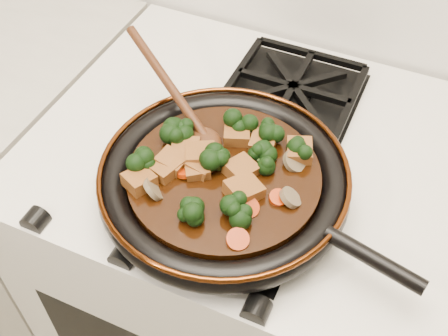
% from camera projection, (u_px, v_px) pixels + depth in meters
% --- Properties ---
extents(stove, '(0.76, 0.60, 0.90)m').
position_uv_depth(stove, '(253.00, 285.00, 1.27)').
color(stove, silver).
rests_on(stove, ground).
extents(burner_grate_front, '(0.23, 0.23, 0.03)m').
position_uv_depth(burner_grate_front, '(230.00, 204.00, 0.83)').
color(burner_grate_front, black).
rests_on(burner_grate_front, stove).
extents(burner_grate_back, '(0.23, 0.23, 0.03)m').
position_uv_depth(burner_grate_back, '(293.00, 91.00, 1.00)').
color(burner_grate_back, black).
rests_on(burner_grate_back, stove).
extents(skillet, '(0.49, 0.37, 0.05)m').
position_uv_depth(skillet, '(225.00, 180.00, 0.83)').
color(skillet, black).
rests_on(skillet, burner_grate_front).
extents(braising_sauce, '(0.28, 0.28, 0.02)m').
position_uv_depth(braising_sauce, '(224.00, 177.00, 0.82)').
color(braising_sauce, black).
rests_on(braising_sauce, skillet).
extents(tofu_cube_0, '(0.05, 0.05, 0.02)m').
position_uv_depth(tofu_cube_0, '(165.00, 168.00, 0.81)').
color(tofu_cube_0, brown).
rests_on(tofu_cube_0, braising_sauce).
extents(tofu_cube_1, '(0.05, 0.05, 0.03)m').
position_uv_depth(tofu_cube_1, '(299.00, 151.00, 0.83)').
color(tofu_cube_1, brown).
rests_on(tofu_cube_1, braising_sauce).
extents(tofu_cube_2, '(0.05, 0.06, 0.03)m').
position_uv_depth(tofu_cube_2, '(241.00, 170.00, 0.81)').
color(tofu_cube_2, brown).
rests_on(tofu_cube_2, braising_sauce).
extents(tofu_cube_3, '(0.05, 0.05, 0.03)m').
position_uv_depth(tofu_cube_3, '(139.00, 181.00, 0.79)').
color(tofu_cube_3, brown).
rests_on(tofu_cube_3, braising_sauce).
extents(tofu_cube_4, '(0.05, 0.05, 0.02)m').
position_uv_depth(tofu_cube_4, '(237.00, 135.00, 0.85)').
color(tofu_cube_4, brown).
rests_on(tofu_cube_4, braising_sauce).
extents(tofu_cube_5, '(0.04, 0.04, 0.03)m').
position_uv_depth(tofu_cube_5, '(201.00, 167.00, 0.81)').
color(tofu_cube_5, brown).
rests_on(tofu_cube_5, braising_sauce).
extents(tofu_cube_6, '(0.04, 0.04, 0.02)m').
position_uv_depth(tofu_cube_6, '(263.00, 142.00, 0.84)').
color(tofu_cube_6, brown).
rests_on(tofu_cube_6, braising_sauce).
extents(tofu_cube_7, '(0.05, 0.05, 0.02)m').
position_uv_depth(tofu_cube_7, '(198.00, 169.00, 0.81)').
color(tofu_cube_7, brown).
rests_on(tofu_cube_7, braising_sauce).
extents(tofu_cube_8, '(0.06, 0.06, 0.03)m').
position_uv_depth(tofu_cube_8, '(200.00, 156.00, 0.82)').
color(tofu_cube_8, brown).
rests_on(tofu_cube_8, braising_sauce).
extents(tofu_cube_9, '(0.05, 0.04, 0.03)m').
position_uv_depth(tofu_cube_9, '(172.00, 162.00, 0.82)').
color(tofu_cube_9, brown).
rests_on(tofu_cube_9, braising_sauce).
extents(tofu_cube_10, '(0.05, 0.05, 0.02)m').
position_uv_depth(tofu_cube_10, '(185.00, 149.00, 0.84)').
color(tofu_cube_10, brown).
rests_on(tofu_cube_10, braising_sauce).
extents(tofu_cube_11, '(0.06, 0.06, 0.03)m').
position_uv_depth(tofu_cube_11, '(244.00, 190.00, 0.78)').
color(tofu_cube_11, brown).
rests_on(tofu_cube_11, braising_sauce).
extents(broccoli_floret_0, '(0.09, 0.08, 0.07)m').
position_uv_depth(broccoli_floret_0, '(273.00, 132.00, 0.85)').
color(broccoli_floret_0, black).
rests_on(broccoli_floret_0, braising_sauce).
extents(broccoli_floret_1, '(0.07, 0.07, 0.07)m').
position_uv_depth(broccoli_floret_1, '(218.00, 162.00, 0.81)').
color(broccoli_floret_1, black).
rests_on(broccoli_floret_1, braising_sauce).
extents(broccoli_floret_2, '(0.07, 0.07, 0.05)m').
position_uv_depth(broccoli_floret_2, '(236.00, 212.00, 0.75)').
color(broccoli_floret_2, black).
rests_on(broccoli_floret_2, braising_sauce).
extents(broccoli_floret_3, '(0.08, 0.09, 0.07)m').
position_uv_depth(broccoli_floret_3, '(261.00, 158.00, 0.82)').
color(broccoli_floret_3, black).
rests_on(broccoli_floret_3, braising_sauce).
extents(broccoli_floret_4, '(0.09, 0.09, 0.07)m').
position_uv_depth(broccoli_floret_4, '(180.00, 130.00, 0.86)').
color(broccoli_floret_4, black).
rests_on(broccoli_floret_4, braising_sauce).
extents(broccoli_floret_5, '(0.08, 0.08, 0.07)m').
position_uv_depth(broccoli_floret_5, '(194.00, 211.00, 0.76)').
color(broccoli_floret_5, black).
rests_on(broccoli_floret_5, braising_sauce).
extents(broccoli_floret_6, '(0.06, 0.07, 0.06)m').
position_uv_depth(broccoli_floret_6, '(301.00, 154.00, 0.83)').
color(broccoli_floret_6, black).
rests_on(broccoli_floret_6, braising_sauce).
extents(broccoli_floret_7, '(0.09, 0.09, 0.06)m').
position_uv_depth(broccoli_floret_7, '(141.00, 162.00, 0.81)').
color(broccoli_floret_7, black).
rests_on(broccoli_floret_7, braising_sauce).
extents(broccoli_floret_8, '(0.07, 0.07, 0.06)m').
position_uv_depth(broccoli_floret_8, '(173.00, 135.00, 0.85)').
color(broccoli_floret_8, black).
rests_on(broccoli_floret_8, braising_sauce).
extents(broccoli_floret_9, '(0.08, 0.08, 0.06)m').
position_uv_depth(broccoli_floret_9, '(241.00, 125.00, 0.86)').
color(broccoli_floret_9, black).
rests_on(broccoli_floret_9, braising_sauce).
extents(carrot_coin_0, '(0.03, 0.03, 0.02)m').
position_uv_depth(carrot_coin_0, '(185.00, 172.00, 0.81)').
color(carrot_coin_0, '#AE2904').
rests_on(carrot_coin_0, braising_sauce).
extents(carrot_coin_1, '(0.03, 0.03, 0.02)m').
position_uv_depth(carrot_coin_1, '(248.00, 208.00, 0.77)').
color(carrot_coin_1, '#AE2904').
rests_on(carrot_coin_1, braising_sauce).
extents(carrot_coin_2, '(0.03, 0.03, 0.02)m').
position_uv_depth(carrot_coin_2, '(238.00, 239.00, 0.73)').
color(carrot_coin_2, '#AE2904').
rests_on(carrot_coin_2, braising_sauce).
extents(carrot_coin_3, '(0.03, 0.03, 0.02)m').
position_uv_depth(carrot_coin_3, '(278.00, 198.00, 0.78)').
color(carrot_coin_3, '#AE2904').
rests_on(carrot_coin_3, braising_sauce).
extents(carrot_coin_4, '(0.03, 0.03, 0.02)m').
position_uv_depth(carrot_coin_4, '(192.00, 171.00, 0.81)').
color(carrot_coin_4, '#AE2904').
rests_on(carrot_coin_4, braising_sauce).
extents(mushroom_slice_0, '(0.04, 0.04, 0.03)m').
position_uv_depth(mushroom_slice_0, '(295.00, 161.00, 0.82)').
color(mushroom_slice_0, brown).
rests_on(mushroom_slice_0, braising_sauce).
extents(mushroom_slice_1, '(0.04, 0.04, 0.03)m').
position_uv_depth(mushroom_slice_1, '(290.00, 198.00, 0.78)').
color(mushroom_slice_1, brown).
rests_on(mushroom_slice_1, braising_sauce).
extents(mushroom_slice_2, '(0.05, 0.05, 0.02)m').
position_uv_depth(mushroom_slice_2, '(176.00, 133.00, 0.86)').
color(mushroom_slice_2, brown).
rests_on(mushroom_slice_2, braising_sauce).
extents(mushroom_slice_3, '(0.05, 0.05, 0.04)m').
position_uv_depth(mushroom_slice_3, '(154.00, 189.00, 0.79)').
color(mushroom_slice_3, brown).
rests_on(mushroom_slice_3, braising_sauce).
extents(wooden_spoon, '(0.14, 0.10, 0.23)m').
position_uv_depth(wooden_spoon, '(184.00, 107.00, 0.87)').
color(wooden_spoon, '#3F1E0D').
rests_on(wooden_spoon, braising_sauce).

